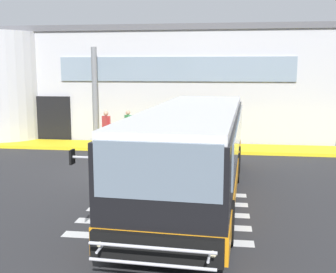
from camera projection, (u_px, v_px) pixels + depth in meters
The scene contains 10 objects.
ground_plane at pixel (129, 172), 15.68m from camera, with size 80.00×90.00×0.02m, color #2B2B2D.
bay_paint_stripes at pixel (167, 212), 11.30m from camera, with size 4.40×3.96×0.01m.
terminal_building at pixel (159, 82), 26.59m from camera, with size 19.55×13.80×6.00m.
boarding_curb at pixel (151, 147), 20.36m from camera, with size 21.75×2.00×0.15m, color yellow.
entry_support_column at pixel (95, 95), 20.94m from camera, with size 0.28×0.28×4.73m, color slate.
bus_main_foreground at pixel (194, 154), 12.45m from camera, with size 3.57×10.86×2.70m.
passenger_near_column at pixel (106, 126), 20.21m from camera, with size 0.50×0.40×1.68m.
passenger_by_doorway at pixel (128, 125), 20.53m from camera, with size 0.40×0.49×1.68m.
passenger_at_curb_edge at pixel (160, 127), 20.08m from camera, with size 0.51×0.39×1.68m.
safety_bollard_yellow at pixel (175, 144), 18.95m from camera, with size 0.18×0.18×0.90m, color yellow.
Camera 1 is at (3.48, -14.93, 3.83)m, focal length 44.90 mm.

